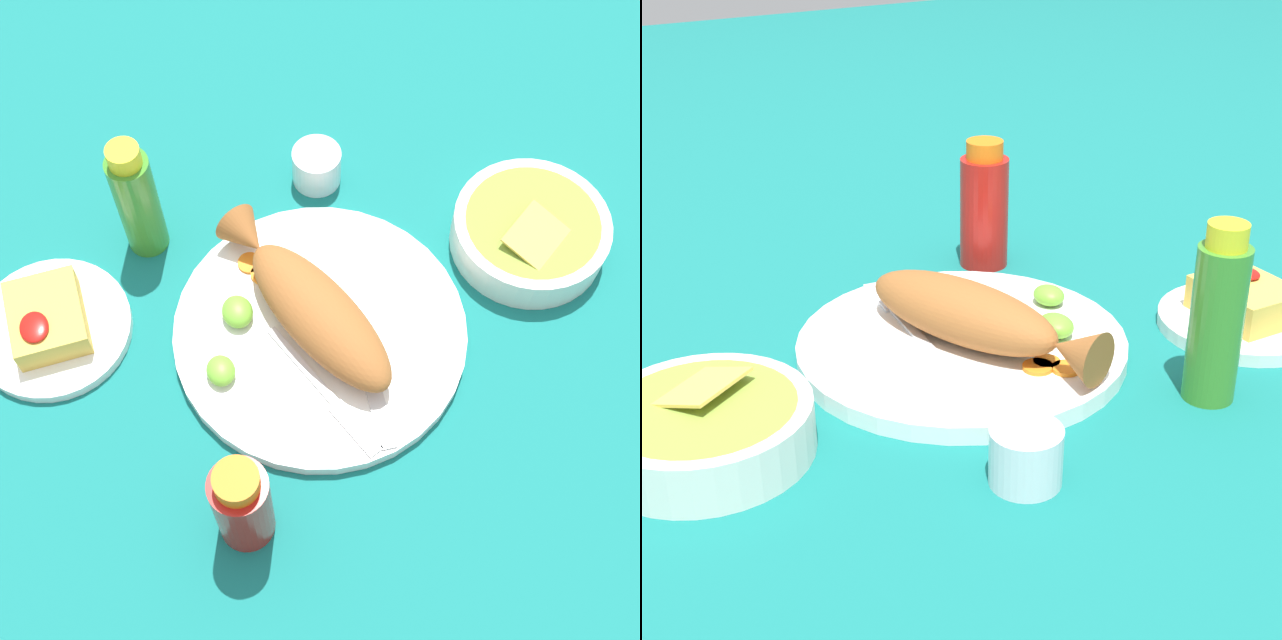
{
  "view_description": "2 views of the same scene",
  "coord_description": "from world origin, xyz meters",
  "views": [
    {
      "loc": [
        0.44,
        -0.14,
        0.9
      ],
      "look_at": [
        0.0,
        0.0,
        0.04
      ],
      "focal_mm": 50.0,
      "sensor_mm": 36.0,
      "label": 1
    },
    {
      "loc": [
        -0.75,
        0.43,
        0.47
      ],
      "look_at": [
        0.0,
        0.0,
        0.04
      ],
      "focal_mm": 55.0,
      "sensor_mm": 36.0,
      "label": 2
    }
  ],
  "objects": [
    {
      "name": "ground_plane",
      "position": [
        0.0,
        0.0,
        0.0
      ],
      "size": [
        4.0,
        4.0,
        0.0
      ],
      "primitive_type": "plane",
      "color": "#146B66"
    },
    {
      "name": "hot_sauce_bottle_red",
      "position": [
        0.18,
        -0.14,
        0.07
      ],
      "size": [
        0.06,
        0.06,
        0.15
      ],
      "color": "#B21914",
      "rests_on": "ground_plane"
    },
    {
      "name": "fork_far",
      "position": [
        0.08,
        -0.01,
        0.02
      ],
      "size": [
        0.18,
        0.08,
        0.0
      ],
      "rotation": [
        0.0,
        0.0,
        6.66
      ],
      "color": "silver",
      "rests_on": "main_plate"
    },
    {
      "name": "fork_near",
      "position": [
        0.08,
        0.03,
        0.02
      ],
      "size": [
        0.19,
        0.03,
        0.0
      ],
      "rotation": [
        0.0,
        0.0,
        6.2
      ],
      "color": "silver",
      "rests_on": "main_plate"
    },
    {
      "name": "salt_cup",
      "position": [
        -0.21,
        0.06,
        0.02
      ],
      "size": [
        0.06,
        0.06,
        0.05
      ],
      "color": "silver",
      "rests_on": "ground_plane"
    },
    {
      "name": "hot_sauce_bottle_green",
      "position": [
        -0.18,
        -0.16,
        0.08
      ],
      "size": [
        0.05,
        0.05,
        0.17
      ],
      "color": "#3D8428",
      "rests_on": "ground_plane"
    },
    {
      "name": "fries_pile",
      "position": [
        -0.09,
        -0.29,
        0.03
      ],
      "size": [
        0.1,
        0.08,
        0.04
      ],
      "color": "gold",
      "rests_on": "side_plate_fries"
    },
    {
      "name": "lime_wedge_side",
      "position": [
        0.02,
        -0.12,
        0.03
      ],
      "size": [
        0.04,
        0.03,
        0.02
      ],
      "primitive_type": "ellipsoid",
      "color": "#6BB233",
      "rests_on": "main_plate"
    },
    {
      "name": "fried_fish",
      "position": [
        -0.01,
        -0.01,
        0.05
      ],
      "size": [
        0.27,
        0.16,
        0.06
      ],
      "rotation": [
        0.0,
        0.0,
        0.37
      ],
      "color": "#935628",
      "rests_on": "main_plate"
    },
    {
      "name": "carrot_slice_far",
      "position": [
        -0.09,
        -0.04,
        0.02
      ],
      "size": [
        0.03,
        0.03,
        0.0
      ],
      "primitive_type": "cylinder",
      "color": "orange",
      "rests_on": "main_plate"
    },
    {
      "name": "lime_wedge_main",
      "position": [
        -0.04,
        -0.08,
        0.03
      ],
      "size": [
        0.04,
        0.03,
        0.02
      ],
      "primitive_type": "ellipsoid",
      "color": "#6BB233",
      "rests_on": "main_plate"
    },
    {
      "name": "side_plate_fries",
      "position": [
        -0.1,
        -0.29,
        0.01
      ],
      "size": [
        0.18,
        0.18,
        0.01
      ],
      "primitive_type": "cylinder",
      "color": "white",
      "rests_on": "ground_plane"
    },
    {
      "name": "main_plate",
      "position": [
        0.0,
        0.0,
        0.01
      ],
      "size": [
        0.33,
        0.33,
        0.02
      ],
      "primitive_type": "cylinder",
      "color": "white",
      "rests_on": "ground_plane"
    },
    {
      "name": "guacamole_bowl",
      "position": [
        -0.05,
        0.27,
        0.03
      ],
      "size": [
        0.18,
        0.18,
        0.06
      ],
      "color": "white",
      "rests_on": "ground_plane"
    },
    {
      "name": "carrot_slice_mid",
      "position": [
        -0.09,
        -0.03,
        0.02
      ],
      "size": [
        0.03,
        0.03,
        0.0
      ],
      "primitive_type": "cylinder",
      "color": "orange",
      "rests_on": "main_plate"
    },
    {
      "name": "carrot_slice_near",
      "position": [
        -0.11,
        -0.05,
        0.02
      ],
      "size": [
        0.03,
        0.03,
        0.0
      ],
      "primitive_type": "cylinder",
      "color": "orange",
      "rests_on": "main_plate"
    }
  ]
}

